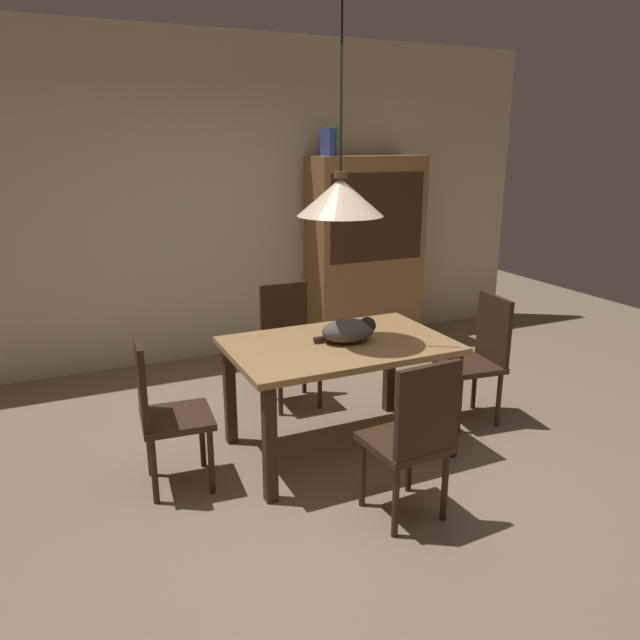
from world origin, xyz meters
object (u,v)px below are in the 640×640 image
chair_far_back (289,339)px  chair_near_front (414,434)px  pendant_lamp (340,197)px  book_blue_wide (327,142)px  chair_right_side (480,353)px  chair_left_side (162,407)px  dining_table (339,357)px  hutch_bookcase (365,257)px  book_green_slim (333,141)px  cat_sleeping (350,330)px

chair_far_back → chair_near_front: bearing=-89.9°
pendant_lamp → book_blue_wide: (0.80, 1.89, 0.31)m
chair_right_side → chair_left_side: same height
chair_near_front → chair_right_side: bearing=37.7°
chair_far_back → chair_right_side: bearing=-38.2°
dining_table → hutch_bookcase: size_ratio=0.76×
hutch_bookcase → book_green_slim: 1.15m
pendant_lamp → book_green_slim: 2.10m
chair_left_side → hutch_bookcase: 3.03m
chair_left_side → pendant_lamp: pendant_lamp is taller
chair_far_back → chair_right_side: size_ratio=1.00×
chair_right_side → cat_sleeping: (-1.06, -0.01, 0.32)m
cat_sleeping → hutch_bookcase: 2.23m
chair_right_side → book_blue_wide: (-0.33, 1.90, 1.46)m
chair_far_back → cat_sleeping: (0.06, -0.90, 0.32)m
book_green_slim → cat_sleeping: bearing=-112.5°
hutch_bookcase → book_blue_wide: 1.16m
chair_near_front → book_green_slim: bearing=72.9°
chair_left_side → hutch_bookcase: hutch_bookcase is taller
chair_far_back → pendant_lamp: bearing=-90.1°
dining_table → chair_left_side: chair_left_side is taller
chair_right_side → book_green_slim: bearing=98.2°
dining_table → chair_far_back: size_ratio=1.51×
cat_sleeping → dining_table: bearing=164.7°
chair_far_back → cat_sleeping: 0.95m
dining_table → book_blue_wide: bearing=67.1°
chair_left_side → cat_sleeping: size_ratio=2.36×
hutch_bookcase → chair_right_side: bearing=-92.8°
pendant_lamp → chair_far_back: bearing=89.9°
dining_table → pendant_lamp: bearing=76.0°
cat_sleeping → book_blue_wide: (0.73, 1.91, 1.14)m
chair_near_front → book_green_slim: size_ratio=3.58×
hutch_bookcase → chair_left_side: bearing=-141.3°
dining_table → cat_sleeping: size_ratio=3.56×
dining_table → pendant_lamp: 1.01m
chair_right_side → dining_table: bearing=179.6°
book_blue_wide → chair_far_back: bearing=-128.2°
chair_near_front → hutch_bookcase: (1.22, 2.77, 0.38)m
dining_table → chair_left_side: (-1.13, 0.01, -0.14)m
dining_table → book_green_slim: 2.46m
book_green_slim → chair_right_side: bearing=-81.8°
book_blue_wide → dining_table: bearing=-112.9°
hutch_bookcase → chair_near_front: bearing=-113.7°
hutch_bookcase → book_blue_wide: book_blue_wide is taller
chair_far_back → book_green_slim: size_ratio=3.58×
chair_near_front → book_blue_wide: bearing=74.0°
chair_far_back → chair_left_side: bearing=-142.3°
hutch_bookcase → dining_table: bearing=-122.9°
hutch_bookcase → book_green_slim: (-0.36, 0.00, 1.09)m
chair_right_side → chair_left_side: bearing=179.6°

